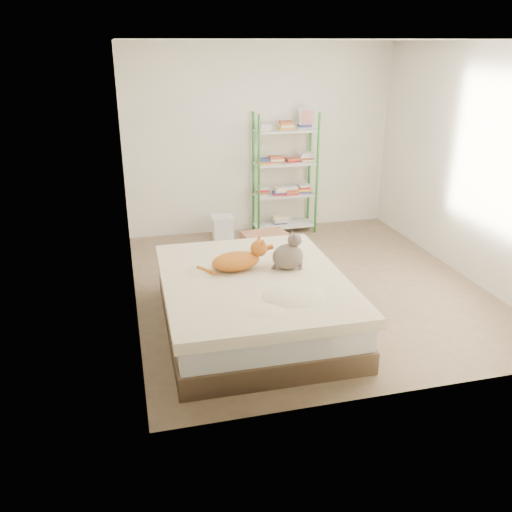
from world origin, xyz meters
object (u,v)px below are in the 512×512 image
object	(u,v)px
bed	(254,302)
white_bin	(223,228)
orange_cat	(236,259)
cardboard_box	(266,248)
grey_cat	(288,251)
shelf_unit	(285,172)

from	to	relation	value
bed	white_bin	world-z (taller)	bed
bed	white_bin	bearing A→B (deg)	86.59
bed	orange_cat	world-z (taller)	orange_cat
orange_cat	cardboard_box	bearing A→B (deg)	56.19
white_bin	grey_cat	bearing A→B (deg)	-85.75
white_bin	cardboard_box	bearing A→B (deg)	-69.70
orange_cat	shelf_unit	distance (m)	2.78
grey_cat	white_bin	xyz separation A→B (m)	(-0.18, 2.43, -0.54)
bed	white_bin	size ratio (longest dim) A/B	6.24
bed	white_bin	xyz separation A→B (m)	(0.19, 2.54, -0.09)
orange_cat	white_bin	bearing A→B (deg)	74.90
orange_cat	bed	bearing A→B (deg)	-65.04
orange_cat	white_bin	xyz separation A→B (m)	(0.31, 2.34, -0.48)
bed	grey_cat	xyz separation A→B (m)	(0.37, 0.11, 0.45)
grey_cat	shelf_unit	distance (m)	2.68
bed	grey_cat	bearing A→B (deg)	16.79
bed	cardboard_box	world-z (taller)	bed
cardboard_box	white_bin	world-z (taller)	cardboard_box
bed	white_bin	distance (m)	2.55
bed	orange_cat	size ratio (longest dim) A/B	3.75
grey_cat	cardboard_box	world-z (taller)	grey_cat
grey_cat	white_bin	world-z (taller)	grey_cat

